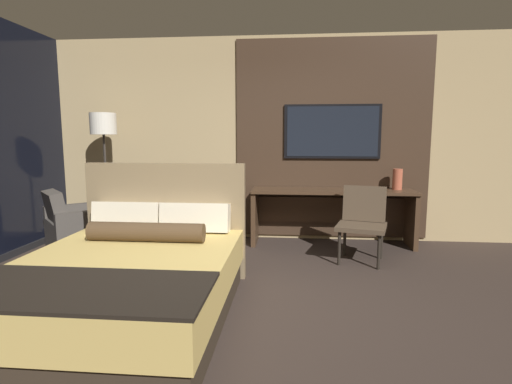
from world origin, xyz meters
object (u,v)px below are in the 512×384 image
object	(u,v)px
vase_tall	(397,179)
armchair_by_window	(78,232)
bed	(130,278)
book	(367,189)
desk	(332,206)
desk_chair	(363,218)
tv	(332,132)
floor_lamp	(104,134)

from	to	relation	value
vase_tall	armchair_by_window	bearing A→B (deg)	-168.37
bed	book	world-z (taller)	bed
desk	desk_chair	bearing A→B (deg)	-66.75
tv	desk_chair	xyz separation A→B (m)	(0.29, -0.90, -1.00)
bed	book	bearing A→B (deg)	45.73
bed	book	distance (m)	3.27
desk_chair	floor_lamp	world-z (taller)	floor_lamp
desk	tv	size ratio (longest dim) A/B	1.64
desk	floor_lamp	xyz separation A→B (m)	(-3.03, -0.22, 0.95)
book	bed	bearing A→B (deg)	-134.27
desk	armchair_by_window	bearing A→B (deg)	-166.22
floor_lamp	vase_tall	bearing A→B (deg)	3.93
armchair_by_window	book	world-z (taller)	armchair_by_window
vase_tall	floor_lamp	bearing A→B (deg)	-176.07
vase_tall	book	xyz separation A→B (m)	(-0.41, -0.10, -0.12)
desk_chair	floor_lamp	distance (m)	3.49
floor_lamp	book	xyz separation A→B (m)	(3.47, 0.17, -0.71)
desk	vase_tall	distance (m)	0.93
tv	floor_lamp	size ratio (longest dim) A/B	0.74
desk	vase_tall	xyz separation A→B (m)	(0.85, 0.05, 0.36)
desk_chair	floor_lamp	bearing A→B (deg)	-172.28
desk_chair	tv	bearing A→B (deg)	123.71
armchair_by_window	tv	bearing A→B (deg)	-115.66
armchair_by_window	vase_tall	bearing A→B (deg)	-121.49
tv	vase_tall	world-z (taller)	tv
desk_chair	armchair_by_window	size ratio (longest dim) A/B	0.88
floor_lamp	vase_tall	world-z (taller)	floor_lamp
bed	book	xyz separation A→B (m)	(2.26, 2.32, 0.45)
book	tv	bearing A→B (deg)	149.27
armchair_by_window	book	size ratio (longest dim) A/B	3.86
desk_chair	book	size ratio (longest dim) A/B	3.41
desk	vase_tall	size ratio (longest dim) A/B	7.73
tv	desk_chair	size ratio (longest dim) A/B	1.51
bed	desk_chair	bearing A→B (deg)	38.64
bed	armchair_by_window	size ratio (longest dim) A/B	2.15
armchair_by_window	book	xyz separation A→B (m)	(3.59, 0.73, 0.48)
tv	book	distance (m)	0.91
desk	armchair_by_window	xyz separation A→B (m)	(-3.15, -0.77, -0.24)
bed	vase_tall	world-z (taller)	bed
floor_lamp	desk_chair	bearing A→B (deg)	-7.96
bed	desk_chair	world-z (taller)	bed
bed	vase_tall	distance (m)	3.64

